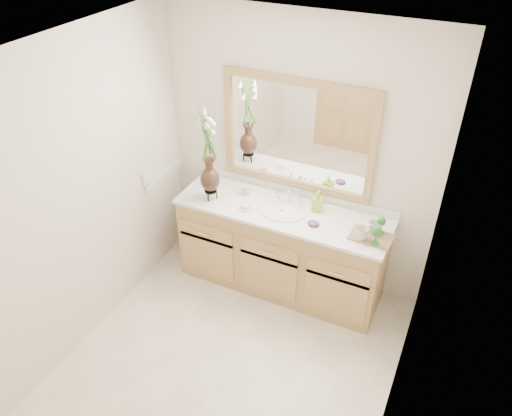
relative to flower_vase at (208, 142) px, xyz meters
The scene contains 22 objects.
floor 1.77m from the flower_vase, 55.19° to the right, with size 2.60×2.60×0.00m, color beige.
ceiling 1.51m from the flower_vase, 55.19° to the right, with size 2.40×2.60×0.02m, color white.
wall_back 0.76m from the flower_vase, 31.89° to the left, with size 2.40×0.02×2.40m, color silver.
wall_front 2.30m from the flower_vase, 74.05° to the right, with size 2.40×0.02×2.40m, color silver.
wall_left 1.09m from the flower_vase, 122.09° to the right, with size 0.02×2.60×2.40m, color silver.
wall_right 2.05m from the flower_vase, 26.36° to the right, with size 0.02×2.60×2.40m, color silver.
vanity 1.17m from the flower_vase, ahead, with size 1.80×0.55×0.80m.
counter 0.85m from the flower_vase, ahead, with size 1.84×0.57×0.03m, color white.
sink 0.88m from the flower_vase, ahead, with size 0.38×0.34×0.23m.
mirror 0.73m from the flower_vase, 30.43° to the left, with size 1.32×0.04×0.97m.
switch_plate 0.70m from the flower_vase, 165.61° to the right, with size 0.02×0.12×0.12m, color white.
door 2.25m from the flower_vase, 81.41° to the right, with size 0.80×0.03×2.00m, color tan.
flower_vase is the anchor object (origin of this frame).
tumbler 0.59m from the flower_vase, 38.11° to the left, with size 0.07×0.07×0.09m, color beige.
soap_dish 0.64m from the flower_vase, ahead, with size 0.11×0.11×0.03m.
soap_bottle 1.03m from the flower_vase, 14.58° to the left, with size 0.07×0.08×0.16m, color #96D231.
purple_dish 1.08m from the flower_vase, ahead, with size 0.10×0.08×0.03m, color #592672.
tray 1.51m from the flower_vase, ahead, with size 0.32×0.22×0.02m, color brown.
mug_left 1.42m from the flower_vase, ahead, with size 0.11×0.10×0.11m, color beige.
mug_right 1.49m from the flower_vase, ahead, with size 0.10×0.10×0.10m, color beige.
goblet_front 1.51m from the flower_vase, ahead, with size 0.07×0.07×0.16m.
goblet_back 1.52m from the flower_vase, ahead, with size 0.06×0.06×0.14m.
Camera 1 is at (1.28, -2.20, 3.22)m, focal length 35.00 mm.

